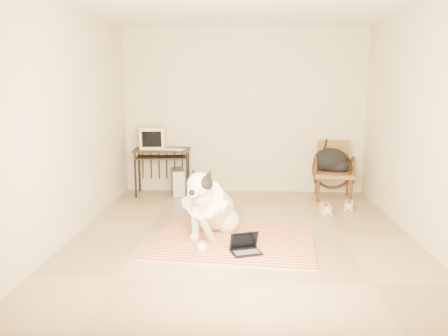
# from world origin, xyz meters

# --- Properties ---
(floor) EXTENTS (4.50, 4.50, 0.00)m
(floor) POSITION_xyz_m (0.00, 0.00, 0.00)
(floor) COLOR #957C5B
(floor) RESTS_ON ground
(wall_back) EXTENTS (4.50, 0.00, 4.50)m
(wall_back) POSITION_xyz_m (0.00, 2.25, 1.35)
(wall_back) COLOR beige
(wall_back) RESTS_ON floor
(wall_front) EXTENTS (4.50, 0.00, 4.50)m
(wall_front) POSITION_xyz_m (0.00, -2.25, 1.35)
(wall_front) COLOR beige
(wall_front) RESTS_ON floor
(wall_left) EXTENTS (0.00, 4.50, 4.50)m
(wall_left) POSITION_xyz_m (-2.00, 0.00, 1.35)
(wall_left) COLOR beige
(wall_left) RESTS_ON floor
(wall_right) EXTENTS (0.00, 4.50, 4.50)m
(wall_right) POSITION_xyz_m (2.00, 0.00, 1.35)
(wall_right) COLOR beige
(wall_right) RESTS_ON floor
(rug) EXTENTS (1.95, 1.57, 0.02)m
(rug) POSITION_xyz_m (-0.11, -0.31, 0.01)
(rug) COLOR red
(rug) RESTS_ON floor
(dog) EXTENTS (0.65, 1.23, 0.89)m
(dog) POSITION_xyz_m (-0.39, -0.09, 0.36)
(dog) COLOR silver
(dog) RESTS_ON rug
(laptop) EXTENTS (0.36, 0.31, 0.22)m
(laptop) POSITION_xyz_m (0.03, -0.65, 0.08)
(laptop) COLOR black
(laptop) RESTS_ON rug
(computer_desk) EXTENTS (0.95, 0.58, 0.76)m
(computer_desk) POSITION_xyz_m (-1.33, 1.95, 0.65)
(computer_desk) COLOR black
(computer_desk) RESTS_ON floor
(crt_monitor) EXTENTS (0.42, 0.41, 0.35)m
(crt_monitor) POSITION_xyz_m (-1.48, 1.99, 0.93)
(crt_monitor) COLOR #C0B496
(crt_monitor) RESTS_ON computer_desk
(desk_keyboard) EXTENTS (0.39, 0.24, 0.02)m
(desk_keyboard) POSITION_xyz_m (-1.13, 1.85, 0.77)
(desk_keyboard) COLOR #C0B496
(desk_keyboard) RESTS_ON computer_desk
(pc_tower) EXTENTS (0.29, 0.49, 0.43)m
(pc_tower) POSITION_xyz_m (-1.08, 1.94, 0.21)
(pc_tower) COLOR #4F4F52
(pc_tower) RESTS_ON floor
(rattan_chair) EXTENTS (0.66, 0.64, 0.91)m
(rattan_chair) POSITION_xyz_m (1.43, 1.84, 0.46)
(rattan_chair) COLOR brown
(rattan_chair) RESTS_ON floor
(backpack) EXTENTS (0.55, 0.44, 0.40)m
(backpack) POSITION_xyz_m (1.39, 1.79, 0.60)
(backpack) COLOR black
(backpack) RESTS_ON rattan_chair
(sneaker_left) EXTENTS (0.13, 0.32, 0.11)m
(sneaker_left) POSITION_xyz_m (1.17, 0.98, 0.05)
(sneaker_left) COLOR silver
(sneaker_left) RESTS_ON floor
(sneaker_right) EXTENTS (0.20, 0.32, 0.10)m
(sneaker_right) POSITION_xyz_m (1.55, 1.21, 0.05)
(sneaker_right) COLOR silver
(sneaker_right) RESTS_ON floor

